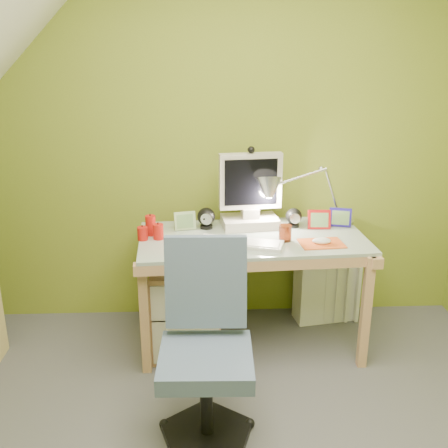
{
  "coord_description": "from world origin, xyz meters",
  "views": [
    {
      "loc": [
        -0.12,
        -1.7,
        1.78
      ],
      "look_at": [
        0.0,
        1.0,
        0.85
      ],
      "focal_mm": 42.0,
      "sensor_mm": 36.0,
      "label": 1
    }
  ],
  "objects_px": {
    "monitor": "(250,183)",
    "desk_lamp": "(324,183)",
    "desk": "(251,291)",
    "task_chair": "(206,360)",
    "radiator": "(326,290)"
  },
  "relations": [
    {
      "from": "desk",
      "to": "desk_lamp",
      "type": "xyz_separation_m",
      "value": [
        0.45,
        0.18,
        0.63
      ]
    },
    {
      "from": "desk",
      "to": "desk_lamp",
      "type": "height_order",
      "value": "desk_lamp"
    },
    {
      "from": "desk_lamp",
      "to": "task_chair",
      "type": "bearing_deg",
      "value": -130.23
    },
    {
      "from": "desk",
      "to": "monitor",
      "type": "height_order",
      "value": "monitor"
    },
    {
      "from": "radiator",
      "to": "monitor",
      "type": "bearing_deg",
      "value": -179.25
    },
    {
      "from": "monitor",
      "to": "desk_lamp",
      "type": "bearing_deg",
      "value": -6.39
    },
    {
      "from": "desk",
      "to": "task_chair",
      "type": "relative_size",
      "value": 1.53
    },
    {
      "from": "desk",
      "to": "task_chair",
      "type": "xyz_separation_m",
      "value": [
        -0.29,
        -0.85,
        0.08
      ]
    },
    {
      "from": "task_chair",
      "to": "monitor",
      "type": "bearing_deg",
      "value": 76.13
    },
    {
      "from": "desk",
      "to": "monitor",
      "type": "bearing_deg",
      "value": 86.56
    },
    {
      "from": "monitor",
      "to": "desk_lamp",
      "type": "height_order",
      "value": "monitor"
    },
    {
      "from": "monitor",
      "to": "desk_lamp",
      "type": "xyz_separation_m",
      "value": [
        0.45,
        0.0,
        -0.0
      ]
    },
    {
      "from": "task_chair",
      "to": "desk_lamp",
      "type": "bearing_deg",
      "value": 56.1
    },
    {
      "from": "desk",
      "to": "radiator",
      "type": "bearing_deg",
      "value": 24.09
    },
    {
      "from": "monitor",
      "to": "task_chair",
      "type": "xyz_separation_m",
      "value": [
        -0.29,
        -1.03,
        -0.55
      ]
    }
  ]
}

